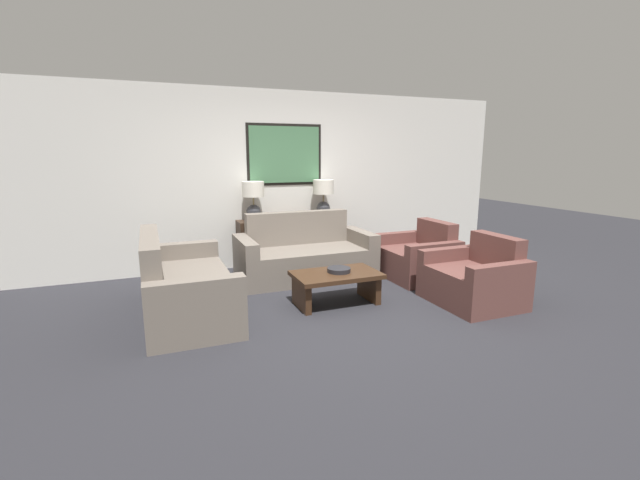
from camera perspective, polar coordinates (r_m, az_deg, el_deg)
ground_plane at (r=4.87m, az=3.57°, el=-9.23°), size 20.00×20.00×0.00m
back_wall at (r=6.72m, az=-4.81°, el=8.13°), size 7.65×0.12×2.65m
console_table at (r=6.60m, az=-4.00°, el=-0.33°), size 1.59×0.36×0.74m
table_lamp_left at (r=6.35m, az=-8.88°, el=5.73°), size 0.32×0.32×0.58m
table_lamp_right at (r=6.68m, az=0.46°, el=6.15°), size 0.32×0.32×0.58m
couch_by_back_wall at (r=6.01m, az=-2.08°, el=-2.21°), size 1.87×0.89×0.90m
couch_by_side at (r=4.87m, az=-17.72°, el=-6.06°), size 0.89×1.87×0.90m
coffee_table at (r=4.97m, az=2.17°, el=-5.53°), size 0.99×0.60×0.37m
decorative_bowl at (r=4.96m, az=2.54°, el=-4.00°), size 0.27×0.27×0.05m
armchair_near_back_wall at (r=6.17m, az=12.90°, el=-2.36°), size 0.85×0.99×0.79m
armchair_near_camera at (r=5.31m, az=19.90°, el=-5.03°), size 0.85×0.99×0.79m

